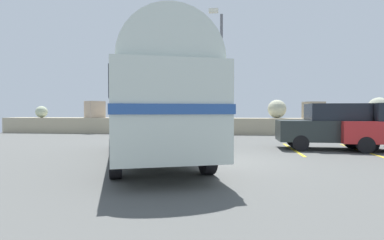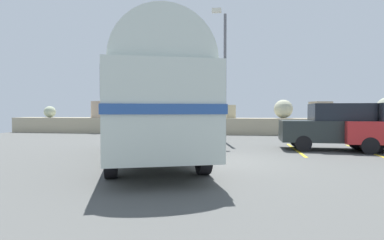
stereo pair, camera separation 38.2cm
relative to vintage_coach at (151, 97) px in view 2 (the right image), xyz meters
The scene contains 5 objects.
ground 2.89m from the vintage_coach, ahead, with size 32.00×26.00×0.02m.
breakwater 11.99m from the vintage_coach, 78.33° to the left, with size 31.36×1.93×2.45m.
vintage_coach is the anchor object (origin of this frame).
parked_car_nearest 7.57m from the vintage_coach, 28.72° to the left, with size 4.13×1.79×1.86m.
lamp_post 6.35m from the vintage_coach, 71.10° to the left, with size 0.64×1.11×6.37m.
Camera 2 is at (0.84, -9.70, 1.59)m, focal length 29.59 mm.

